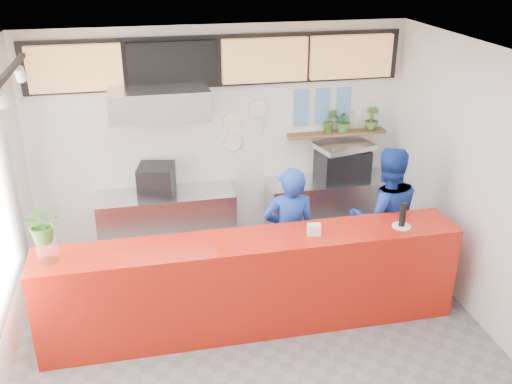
# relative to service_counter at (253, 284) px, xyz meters

# --- Properties ---
(floor) EXTENTS (5.00, 5.00, 0.00)m
(floor) POSITION_rel_service_counter_xyz_m (0.00, -0.40, -0.55)
(floor) COLOR slate
(floor) RESTS_ON ground
(ceiling) EXTENTS (5.00, 5.00, 0.00)m
(ceiling) POSITION_rel_service_counter_xyz_m (0.00, -0.40, 2.45)
(ceiling) COLOR silver
(wall_back) EXTENTS (5.00, 0.00, 5.00)m
(wall_back) POSITION_rel_service_counter_xyz_m (0.00, 2.10, 0.95)
(wall_back) COLOR white
(wall_back) RESTS_ON ground
(wall_right) EXTENTS (0.00, 5.00, 5.00)m
(wall_right) POSITION_rel_service_counter_xyz_m (2.50, -0.40, 0.95)
(wall_right) COLOR white
(wall_right) RESTS_ON ground
(service_counter) EXTENTS (4.50, 0.60, 1.10)m
(service_counter) POSITION_rel_service_counter_xyz_m (0.00, 0.00, 0.00)
(service_counter) COLOR red
(service_counter) RESTS_ON ground
(cream_band) EXTENTS (5.00, 0.02, 0.80)m
(cream_band) POSITION_rel_service_counter_xyz_m (0.00, 2.09, 2.05)
(cream_band) COLOR beige
(cream_band) RESTS_ON wall_back
(prep_bench) EXTENTS (1.80, 0.60, 0.90)m
(prep_bench) POSITION_rel_service_counter_xyz_m (-0.80, 1.80, -0.10)
(prep_bench) COLOR #B2B5BA
(prep_bench) RESTS_ON ground
(panini_oven) EXTENTS (0.52, 0.52, 0.40)m
(panini_oven) POSITION_rel_service_counter_xyz_m (-0.90, 1.80, 0.55)
(panini_oven) COLOR black
(panini_oven) RESTS_ON prep_bench
(extraction_hood) EXTENTS (1.20, 0.70, 0.35)m
(extraction_hood) POSITION_rel_service_counter_xyz_m (-0.80, 1.75, 1.60)
(extraction_hood) COLOR #B2B5BA
(extraction_hood) RESTS_ON ceiling
(hood_lip) EXTENTS (1.20, 0.69, 0.31)m
(hood_lip) POSITION_rel_service_counter_xyz_m (-0.80, 1.75, 1.40)
(hood_lip) COLOR #B2B5BA
(hood_lip) RESTS_ON ceiling
(right_bench) EXTENTS (1.80, 0.60, 0.90)m
(right_bench) POSITION_rel_service_counter_xyz_m (1.50, 1.80, -0.10)
(right_bench) COLOR #B2B5BA
(right_bench) RESTS_ON ground
(espresso_machine) EXTENTS (0.70, 0.53, 0.43)m
(espresso_machine) POSITION_rel_service_counter_xyz_m (1.64, 1.80, 0.56)
(espresso_machine) COLOR black
(espresso_machine) RESTS_ON right_bench
(espresso_tray) EXTENTS (0.84, 0.68, 0.07)m
(espresso_tray) POSITION_rel_service_counter_xyz_m (1.64, 1.80, 0.83)
(espresso_tray) COLOR silver
(espresso_tray) RESTS_ON espresso_machine
(herb_shelf) EXTENTS (1.40, 0.18, 0.04)m
(herb_shelf) POSITION_rel_service_counter_xyz_m (1.60, 2.00, 0.95)
(herb_shelf) COLOR brown
(herb_shelf) RESTS_ON wall_back
(menu_board_far_left) EXTENTS (1.10, 0.10, 0.55)m
(menu_board_far_left) POSITION_rel_service_counter_xyz_m (-1.75, 1.98, 2.00)
(menu_board_far_left) COLOR tan
(menu_board_far_left) RESTS_ON wall_back
(menu_board_mid_left) EXTENTS (1.10, 0.10, 0.55)m
(menu_board_mid_left) POSITION_rel_service_counter_xyz_m (-0.59, 1.98, 2.00)
(menu_board_mid_left) COLOR black
(menu_board_mid_left) RESTS_ON wall_back
(menu_board_mid_right) EXTENTS (1.10, 0.10, 0.55)m
(menu_board_mid_right) POSITION_rel_service_counter_xyz_m (0.57, 1.98, 2.00)
(menu_board_mid_right) COLOR tan
(menu_board_mid_right) RESTS_ON wall_back
(menu_board_far_right) EXTENTS (1.10, 0.10, 0.55)m
(menu_board_far_right) POSITION_rel_service_counter_xyz_m (1.73, 1.98, 2.00)
(menu_board_far_right) COLOR tan
(menu_board_far_right) RESTS_ON wall_back
(soffit) EXTENTS (4.80, 0.04, 0.65)m
(soffit) POSITION_rel_service_counter_xyz_m (0.00, 2.06, 2.00)
(soffit) COLOR black
(soffit) RESTS_ON wall_back
(dec_plate_a) EXTENTS (0.24, 0.03, 0.24)m
(dec_plate_a) POSITION_rel_service_counter_xyz_m (0.15, 2.07, 1.20)
(dec_plate_a) COLOR silver
(dec_plate_a) RESTS_ON wall_back
(dec_plate_b) EXTENTS (0.24, 0.03, 0.24)m
(dec_plate_b) POSITION_rel_service_counter_xyz_m (0.45, 2.07, 1.10)
(dec_plate_b) COLOR silver
(dec_plate_b) RESTS_ON wall_back
(dec_plate_c) EXTENTS (0.24, 0.03, 0.24)m
(dec_plate_c) POSITION_rel_service_counter_xyz_m (0.15, 2.07, 0.90)
(dec_plate_c) COLOR silver
(dec_plate_c) RESTS_ON wall_back
(dec_plate_d) EXTENTS (0.24, 0.03, 0.24)m
(dec_plate_d) POSITION_rel_service_counter_xyz_m (0.50, 2.07, 1.35)
(dec_plate_d) COLOR silver
(dec_plate_d) RESTS_ON wall_back
(photo_frame_a) EXTENTS (0.20, 0.02, 0.25)m
(photo_frame_a) POSITION_rel_service_counter_xyz_m (1.10, 2.08, 1.45)
(photo_frame_a) COLOR #598CBF
(photo_frame_a) RESTS_ON wall_back
(photo_frame_b) EXTENTS (0.20, 0.02, 0.25)m
(photo_frame_b) POSITION_rel_service_counter_xyz_m (1.40, 2.08, 1.45)
(photo_frame_b) COLOR #598CBF
(photo_frame_b) RESTS_ON wall_back
(photo_frame_c) EXTENTS (0.20, 0.02, 0.25)m
(photo_frame_c) POSITION_rel_service_counter_xyz_m (1.70, 2.08, 1.45)
(photo_frame_c) COLOR #598CBF
(photo_frame_c) RESTS_ON wall_back
(photo_frame_d) EXTENTS (0.20, 0.02, 0.25)m
(photo_frame_d) POSITION_rel_service_counter_xyz_m (1.10, 2.08, 1.20)
(photo_frame_d) COLOR #598CBF
(photo_frame_d) RESTS_ON wall_back
(photo_frame_e) EXTENTS (0.20, 0.02, 0.25)m
(photo_frame_e) POSITION_rel_service_counter_xyz_m (1.40, 2.08, 1.20)
(photo_frame_e) COLOR #598CBF
(photo_frame_e) RESTS_ON wall_back
(photo_frame_f) EXTENTS (0.20, 0.02, 0.25)m
(photo_frame_f) POSITION_rel_service_counter_xyz_m (1.70, 2.08, 1.20)
(photo_frame_f) COLOR #598CBF
(photo_frame_f) RESTS_ON wall_back
(staff_center) EXTENTS (0.65, 0.46, 1.67)m
(staff_center) POSITION_rel_service_counter_xyz_m (0.53, 0.49, 0.28)
(staff_center) COLOR #163598
(staff_center) RESTS_ON ground
(staff_right) EXTENTS (0.94, 0.77, 1.79)m
(staff_right) POSITION_rel_service_counter_xyz_m (1.73, 0.56, 0.34)
(staff_right) COLOR #163598
(staff_right) RESTS_ON ground
(herb_b) EXTENTS (0.23, 0.21, 0.34)m
(herb_b) POSITION_rel_service_counter_xyz_m (1.50, 2.00, 1.14)
(herb_b) COLOR #3D6E26
(herb_b) RESTS_ON herb_shelf
(herb_c) EXTENTS (0.36, 0.33, 0.33)m
(herb_c) POSITION_rel_service_counter_xyz_m (1.70, 2.00, 1.13)
(herb_c) COLOR #3D6E26
(herb_c) RESTS_ON herb_shelf
(herb_d) EXTENTS (0.23, 0.22, 0.32)m
(herb_d) POSITION_rel_service_counter_xyz_m (2.10, 2.00, 1.13)
(herb_d) COLOR #3D6E26
(herb_d) RESTS_ON herb_shelf
(glass_vase) EXTENTS (0.26, 0.26, 0.24)m
(glass_vase) POSITION_rel_service_counter_xyz_m (-2.03, -0.01, 0.67)
(glass_vase) COLOR white
(glass_vase) RESTS_ON service_counter
(basil_vase) EXTENTS (0.44, 0.41, 0.39)m
(basil_vase) POSITION_rel_service_counter_xyz_m (-2.03, -0.01, 0.96)
(basil_vase) COLOR #3D6E26
(basil_vase) RESTS_ON glass_vase
(napkin_holder) EXTENTS (0.15, 0.11, 0.12)m
(napkin_holder) POSITION_rel_service_counter_xyz_m (0.65, -0.04, 0.61)
(napkin_holder) COLOR white
(napkin_holder) RESTS_ON service_counter
(white_plate) EXTENTS (0.23, 0.23, 0.02)m
(white_plate) POSITION_rel_service_counter_xyz_m (1.64, -0.06, 0.56)
(white_plate) COLOR white
(white_plate) RESTS_ON service_counter
(pepper_mill) EXTENTS (0.07, 0.07, 0.27)m
(pepper_mill) POSITION_rel_service_counter_xyz_m (1.64, -0.06, 0.70)
(pepper_mill) COLOR black
(pepper_mill) RESTS_ON white_plate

